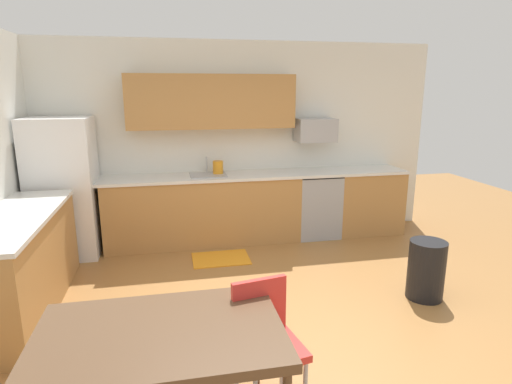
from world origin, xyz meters
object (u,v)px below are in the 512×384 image
(kettle, at_px, (218,168))
(microwave, at_px, (315,130))
(refrigerator, at_px, (64,188))
(dining_table, at_px, (160,340))
(chair_near_table, at_px, (266,335))
(trash_bin, at_px, (426,270))
(oven_range, at_px, (315,204))

(kettle, bearing_deg, microwave, 2.07)
(refrigerator, relative_size, dining_table, 1.24)
(kettle, bearing_deg, dining_table, -102.23)
(chair_near_table, bearing_deg, microwave, 65.90)
(dining_table, bearing_deg, kettle, 77.77)
(dining_table, xyz_separation_m, trash_bin, (2.57, 1.30, -0.37))
(dining_table, distance_m, chair_near_table, 0.70)
(oven_range, relative_size, kettle, 4.55)
(refrigerator, bearing_deg, trash_bin, -27.73)
(trash_bin, relative_size, kettle, 3.00)
(dining_table, xyz_separation_m, chair_near_table, (0.66, 0.19, -0.17))
(chair_near_table, relative_size, trash_bin, 1.42)
(dining_table, distance_m, kettle, 3.51)
(oven_range, height_order, trash_bin, oven_range)
(refrigerator, height_order, oven_range, refrigerator)
(refrigerator, relative_size, chair_near_table, 2.04)
(refrigerator, relative_size, oven_range, 1.90)
(refrigerator, bearing_deg, kettle, 3.84)
(refrigerator, bearing_deg, microwave, 3.10)
(microwave, relative_size, kettle, 2.70)
(dining_table, bearing_deg, refrigerator, 110.01)
(oven_range, relative_size, chair_near_table, 1.07)
(refrigerator, distance_m, kettle, 1.95)
(dining_table, height_order, chair_near_table, chair_near_table)
(refrigerator, height_order, dining_table, refrigerator)
(microwave, xyz_separation_m, chair_near_table, (-1.47, -3.28, -1.00))
(microwave, distance_m, kettle, 1.47)
(dining_table, height_order, trash_bin, dining_table)
(refrigerator, relative_size, trash_bin, 2.89)
(microwave, relative_size, dining_table, 0.39)
(refrigerator, xyz_separation_m, microwave, (3.32, 0.18, 0.64))
(chair_near_table, bearing_deg, refrigerator, 120.91)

